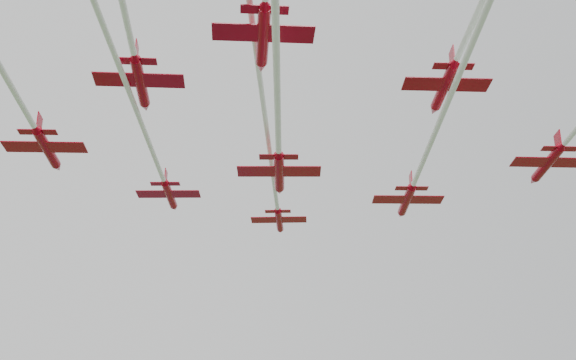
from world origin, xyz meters
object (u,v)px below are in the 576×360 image
object	(u,v)px
jet_lead	(273,174)
jet_row2_right	(432,139)
jet_row2_left	(148,139)
jet_row3_mid	(278,126)
jet_row3_left	(19,99)

from	to	relation	value
jet_lead	jet_row2_right	bearing A→B (deg)	-29.79
jet_row2_left	jet_row3_mid	world-z (taller)	jet_row2_left
jet_row2_left	jet_row3_left	world-z (taller)	jet_row2_left
jet_row3_left	jet_row3_mid	size ratio (longest dim) A/B	0.99
jet_lead	jet_row2_right	distance (m)	21.40
jet_row3_left	jet_row3_mid	world-z (taller)	jet_row3_left
jet_row2_right	jet_lead	bearing A→B (deg)	147.12
jet_row2_left	jet_row3_left	distance (m)	15.96
jet_row2_right	jet_row3_mid	bearing A→B (deg)	-156.63
jet_row2_left	jet_row3_left	xyz separation A→B (m)	(-13.87, -7.84, -1.06)
jet_lead	jet_row3_left	xyz separation A→B (m)	(-30.24, -13.29, -0.82)
jet_lead	jet_row3_left	world-z (taller)	jet_lead
jet_row2_right	jet_row3_mid	xyz separation A→B (m)	(-18.76, -2.80, -2.30)
jet_lead	jet_row3_mid	world-z (taller)	jet_lead
jet_row3_mid	jet_lead	bearing A→B (deg)	92.60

